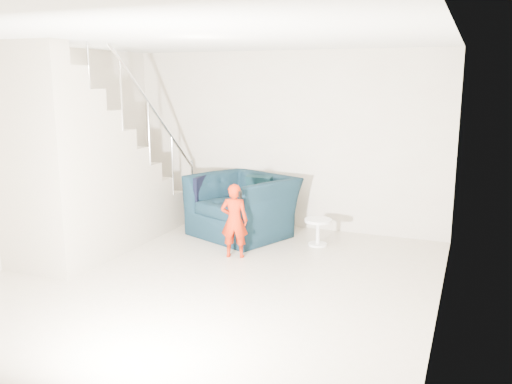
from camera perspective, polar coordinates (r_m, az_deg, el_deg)
floor at (r=6.23m, az=-5.53°, el=-9.68°), size 5.50×5.50×0.00m
ceiling at (r=5.82m, az=-6.07°, el=15.94°), size 5.50×5.50×0.00m
back_wall at (r=8.38m, az=3.06°, el=5.43°), size 5.00×0.00×5.00m
left_wall at (r=7.37m, az=-23.27°, el=3.63°), size 0.00×5.50×5.50m
right_wall at (r=5.21m, az=19.34°, el=0.92°), size 0.00×5.50×5.50m
armchair at (r=7.99m, az=-1.43°, el=-1.48°), size 1.71×1.62×0.89m
toddler at (r=6.99m, az=-2.30°, el=-3.04°), size 0.40×0.31×0.97m
side_table at (r=7.58m, az=6.54°, el=-3.76°), size 0.38×0.38×0.38m
staircase at (r=7.50m, az=-17.35°, el=1.05°), size 1.02×3.03×3.62m
cushion at (r=8.06m, az=0.38°, el=0.42°), size 0.39×0.19×0.39m
throw at (r=8.16m, az=-5.48°, el=-0.43°), size 0.06×0.57×0.64m
phone at (r=6.81m, az=-1.68°, el=-0.32°), size 0.03×0.05×0.10m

